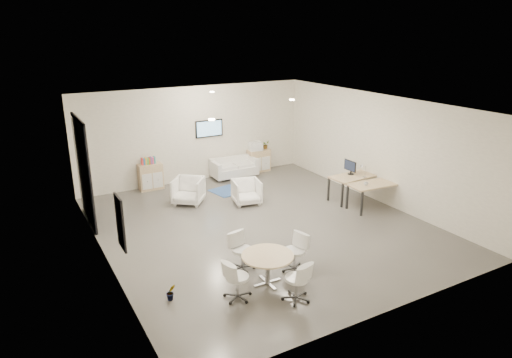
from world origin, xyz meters
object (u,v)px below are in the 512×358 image
(desk_front, at_px, (373,186))
(round_table, at_px, (268,259))
(sideboard_left, at_px, (151,177))
(desk_rear, at_px, (354,178))
(armchair_right, at_px, (247,191))
(armchair_left, at_px, (188,189))
(sideboard_right, at_px, (259,161))
(loveseat, at_px, (234,168))

(desk_front, relative_size, round_table, 1.39)
(sideboard_left, bearing_deg, desk_rear, -38.01)
(armchair_right, bearing_deg, desk_rear, -11.56)
(desk_rear, distance_m, desk_front, 0.79)
(sideboard_left, relative_size, armchair_right, 1.07)
(armchair_left, bearing_deg, sideboard_right, 65.74)
(armchair_left, height_order, desk_front, armchair_left)
(sideboard_left, relative_size, round_table, 0.80)
(armchair_left, relative_size, desk_front, 0.58)
(sideboard_right, distance_m, armchair_left, 3.86)
(desk_rear, height_order, desk_front, desk_rear)
(loveseat, xyz_separation_m, desk_front, (2.18, -4.58, 0.35))
(sideboard_left, xyz_separation_m, desk_rear, (5.07, -3.96, 0.27))
(loveseat, relative_size, desk_front, 1.07)
(armchair_left, xyz_separation_m, round_table, (-0.27, -5.06, 0.13))
(sideboard_right, relative_size, armchair_left, 0.94)
(loveseat, height_order, desk_front, desk_front)
(sideboard_right, relative_size, round_table, 0.76)
(armchair_right, distance_m, desk_rear, 3.26)
(sideboard_left, relative_size, sideboard_right, 1.05)
(loveseat, bearing_deg, round_table, -110.36)
(armchair_left, bearing_deg, sideboard_left, 147.02)
(desk_rear, bearing_deg, round_table, -152.77)
(loveseat, height_order, round_table, loveseat)
(armchair_right, relative_size, desk_front, 0.54)
(round_table, bearing_deg, sideboard_right, 61.62)
(desk_front, xyz_separation_m, round_table, (-4.77, -2.09, -0.11))
(round_table, bearing_deg, desk_front, 23.63)
(sideboard_left, relative_size, armchair_left, 0.99)
(sideboard_left, bearing_deg, loveseat, -3.45)
(sideboard_left, bearing_deg, armchair_left, -71.30)
(armchair_left, bearing_deg, desk_rear, 12.26)
(desk_rear, bearing_deg, loveseat, 115.60)
(armchair_left, distance_m, desk_rear, 4.98)
(sideboard_right, xyz_separation_m, armchair_left, (-3.43, -1.78, 0.03))
(loveseat, xyz_separation_m, desk_rear, (2.16, -3.79, 0.37))
(desk_rear, xyz_separation_m, desk_front, (0.03, -0.79, -0.02))
(desk_rear, relative_size, round_table, 1.44)
(sideboard_right, relative_size, loveseat, 0.51)
(loveseat, relative_size, desk_rear, 1.03)
(sideboard_left, distance_m, desk_rear, 6.44)
(armchair_right, xyz_separation_m, desk_rear, (2.96, -1.32, 0.30))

